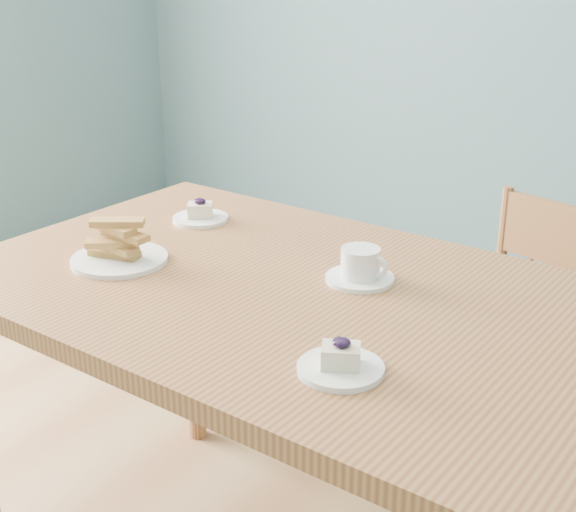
{
  "coord_description": "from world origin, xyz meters",
  "views": [
    {
      "loc": [
        0.83,
        -1.14,
        1.46
      ],
      "look_at": [
        -0.02,
        0.15,
        0.85
      ],
      "focal_mm": 50.0,
      "sensor_mm": 36.0,
      "label": 1
    }
  ],
  "objects": [
    {
      "name": "coffee_cup",
      "position": [
        0.12,
        0.21,
        0.84
      ],
      "size": [
        0.14,
        0.14,
        0.07
      ],
      "rotation": [
        0.0,
        0.0,
        -0.04
      ],
      "color": "white",
      "rests_on": "dining_table"
    },
    {
      "name": "biscotti_plate",
      "position": [
        -0.37,
        0.01,
        0.84
      ],
      "size": [
        0.21,
        0.21,
        0.1
      ],
      "rotation": [
        0.0,
        0.0,
        0.31
      ],
      "color": "white",
      "rests_on": "dining_table"
    },
    {
      "name": "dining_chair",
      "position": [
        0.32,
        0.74,
        0.43
      ],
      "size": [
        0.47,
        0.45,
        0.85
      ],
      "rotation": [
        0.0,
        0.0,
        -0.26
      ],
      "color": "#9B683A",
      "rests_on": "ground"
    },
    {
      "name": "room",
      "position": [
        0.0,
        0.0,
        1.35
      ],
      "size": [
        5.01,
        5.01,
        2.71
      ],
      "color": "olive",
      "rests_on": "ground"
    },
    {
      "name": "cheesecake_plate_near",
      "position": [
        0.27,
        -0.14,
        0.82
      ],
      "size": [
        0.14,
        0.14,
        0.06
      ],
      "rotation": [
        0.0,
        0.0,
        0.48
      ],
      "color": "white",
      "rests_on": "dining_table"
    },
    {
      "name": "cheesecake_plate_far",
      "position": [
        -0.4,
        0.32,
        0.82
      ],
      "size": [
        0.14,
        0.14,
        0.06
      ],
      "rotation": [
        0.0,
        0.0,
        0.64
      ],
      "color": "white",
      "rests_on": "dining_table"
    },
    {
      "name": "dining_table",
      "position": [
        0.07,
        0.1,
        0.73
      ],
      "size": [
        1.55,
        0.94,
        0.81
      ],
      "rotation": [
        0.0,
        0.0,
        -0.05
      ],
      "color": "#9B683A",
      "rests_on": "ground"
    }
  ]
}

